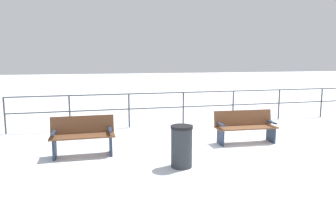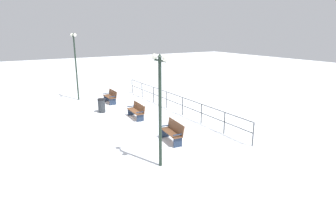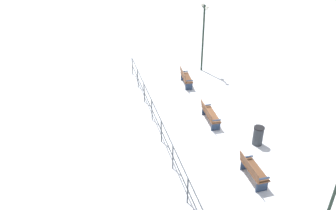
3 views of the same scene
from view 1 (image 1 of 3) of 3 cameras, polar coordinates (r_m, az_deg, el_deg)
name	(u,v)px [view 1 (image 1 of 3)]	position (r m, az deg, el deg)	size (l,w,h in m)	color
ground_plane	(247,144)	(8.43, 14.52, -7.02)	(80.00, 80.00, 0.00)	white
bench_nearest	(83,135)	(7.41, -15.53, -5.46)	(0.56, 1.45, 0.90)	brown
bench_second	(245,126)	(8.47, 14.12, -3.81)	(0.61, 1.66, 0.85)	brown
waterfront_railing	(209,102)	(10.75, 7.58, 0.59)	(0.05, 13.00, 1.12)	#383D42
trash_bin	(182,146)	(6.40, 2.54, -7.65)	(0.46, 0.46, 0.87)	#2D3338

